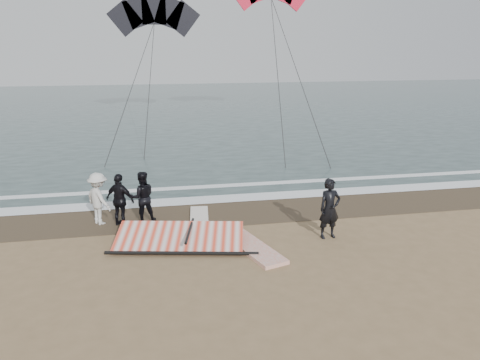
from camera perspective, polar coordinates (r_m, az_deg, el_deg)
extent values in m
plane|color=#8C704C|center=(12.62, 2.63, -10.79)|extent=(120.00, 120.00, 0.00)
cube|color=#233838|center=(44.37, -7.31, 8.73)|extent=(120.00, 54.00, 0.02)
cube|color=#4C3D2B|center=(16.67, -0.93, -3.84)|extent=(120.00, 2.80, 0.01)
cube|color=white|center=(17.96, -1.70, -2.27)|extent=(120.00, 0.90, 0.01)
cube|color=white|center=(19.56, -2.49, -0.71)|extent=(120.00, 0.45, 0.01)
imported|color=black|center=(14.44, 10.87, -3.45)|extent=(0.73, 0.53, 1.87)
cube|color=silver|center=(13.75, 1.49, -8.13)|extent=(1.57, 2.84, 0.11)
cube|color=white|center=(15.93, -4.99, -4.72)|extent=(0.83, 2.33, 0.09)
imported|color=black|center=(15.78, -11.83, -2.05)|extent=(0.93, 0.77, 1.74)
imported|color=black|center=(15.62, -14.40, -2.38)|extent=(1.10, 0.91, 1.75)
imported|color=silver|center=(15.97, -16.85, -2.19)|extent=(1.20, 1.28, 1.74)
cube|color=black|center=(14.61, -8.29, -6.82)|extent=(2.63, 1.11, 0.10)
cube|color=#F44428|center=(13.96, -7.38, -6.78)|extent=(3.95, 2.16, 0.39)
cylinder|color=black|center=(13.33, -7.14, -8.83)|extent=(4.26, 0.96, 0.10)
cylinder|color=black|center=(13.92, -6.17, -6.14)|extent=(0.45, 1.85, 0.08)
cylinder|color=#262626|center=(28.43, 4.51, 13.70)|extent=(0.04, 0.04, 16.02)
cylinder|color=#262626|center=(28.45, 6.73, 13.64)|extent=(0.04, 0.04, 16.30)
cylinder|color=#262626|center=(29.63, -12.73, 11.88)|extent=(0.04, 0.04, 15.94)
cylinder|color=#262626|center=(30.28, -10.90, 12.06)|extent=(0.04, 0.04, 14.55)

